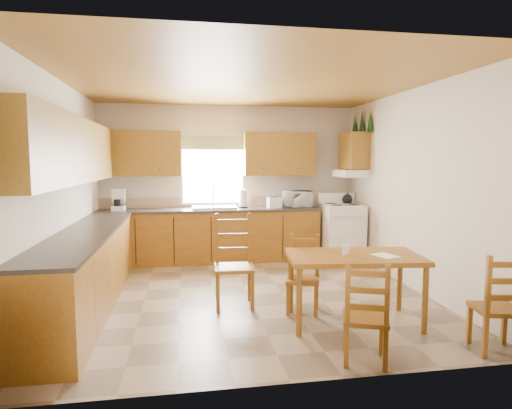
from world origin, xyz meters
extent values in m
plane|color=#806C54|center=(0.00, 0.00, 0.00)|extent=(4.50, 4.50, 0.00)
plane|color=olive|center=(0.00, 0.00, 2.70)|extent=(4.50, 4.50, 0.00)
plane|color=beige|center=(-2.25, 0.00, 1.35)|extent=(4.50, 4.50, 0.00)
plane|color=beige|center=(2.25, 0.00, 1.35)|extent=(4.50, 4.50, 0.00)
plane|color=beige|center=(0.00, 2.25, 1.35)|extent=(4.50, 4.50, 0.00)
plane|color=beige|center=(0.00, -2.25, 1.35)|extent=(4.50, 4.50, 0.00)
cube|color=brown|center=(-0.38, 1.95, 0.44)|extent=(3.75, 0.60, 0.88)
cube|color=brown|center=(-1.95, -0.15, 0.44)|extent=(0.60, 3.60, 0.88)
cube|color=#362F2A|center=(-0.38, 1.95, 0.90)|extent=(3.75, 0.63, 0.04)
cube|color=#362F2A|center=(-1.95, -0.15, 0.90)|extent=(0.63, 3.60, 0.04)
cube|color=#9C7E62|center=(-0.38, 2.24, 1.01)|extent=(3.75, 0.01, 0.18)
cube|color=brown|center=(-1.55, 2.08, 1.85)|extent=(1.41, 0.33, 0.75)
cube|color=brown|center=(0.86, 2.08, 1.85)|extent=(1.25, 0.33, 0.75)
cube|color=brown|center=(-2.08, -0.15, 1.85)|extent=(0.33, 3.60, 0.75)
cube|color=brown|center=(2.08, 1.65, 1.90)|extent=(0.33, 0.62, 0.62)
cube|color=white|center=(2.03, 1.65, 1.52)|extent=(0.44, 0.62, 0.12)
cube|color=white|center=(-0.30, 2.22, 1.55)|extent=(1.13, 0.02, 1.18)
cube|color=white|center=(-0.30, 2.21, 1.55)|extent=(1.05, 0.01, 1.10)
cube|color=#3F5A2E|center=(-0.30, 2.19, 2.05)|extent=(1.19, 0.01, 0.24)
cube|color=silver|center=(-0.30, 1.95, 0.94)|extent=(0.75, 0.45, 0.04)
cone|color=#133913|center=(2.21, 1.33, 2.38)|extent=(0.22, 0.22, 0.36)
cone|color=#133913|center=(2.21, 1.65, 2.42)|extent=(0.22, 0.22, 0.36)
cone|color=#133913|center=(2.21, 1.97, 2.38)|extent=(0.22, 0.22, 0.36)
cube|color=white|center=(1.88, 1.62, 0.49)|extent=(0.69, 0.71, 0.97)
cube|color=white|center=(-1.87, 1.90, 1.11)|extent=(0.28, 0.31, 0.38)
cylinder|color=white|center=(0.20, 1.99, 1.08)|extent=(0.18, 0.18, 0.31)
cube|color=white|center=(0.73, 1.88, 1.01)|extent=(0.25, 0.18, 0.18)
imported|color=white|center=(1.16, 1.95, 1.06)|extent=(0.49, 0.37, 0.28)
cube|color=brown|center=(0.97, -1.12, 0.37)|extent=(1.48, 0.96, 0.74)
cube|color=brown|center=(0.72, -1.99, 0.45)|extent=(0.47, 0.46, 0.89)
cube|color=brown|center=(1.99, -1.99, 0.46)|extent=(0.45, 0.44, 0.92)
cube|color=brown|center=(-0.23, -0.40, 0.54)|extent=(0.48, 0.46, 1.09)
cube|color=brown|center=(0.53, -0.72, 0.44)|extent=(0.47, 0.45, 0.88)
cube|color=white|center=(1.27, -1.22, 0.75)|extent=(0.27, 0.31, 0.00)
cube|color=white|center=(0.88, -1.11, 0.80)|extent=(0.09, 0.05, 0.12)
camera|label=1|loc=(-0.80, -5.35, 1.74)|focal=30.00mm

